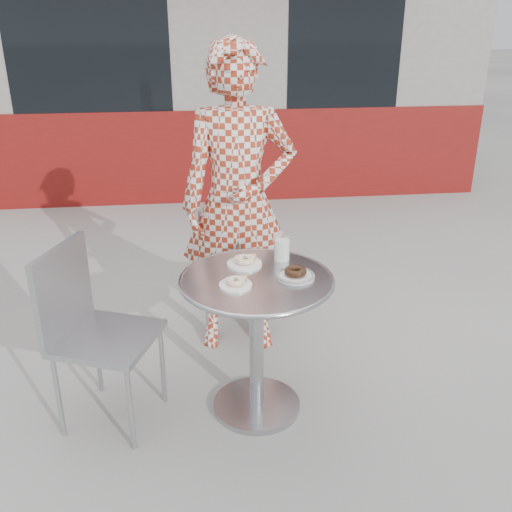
{
  "coord_description": "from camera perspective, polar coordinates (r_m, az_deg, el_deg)",
  "views": [
    {
      "loc": [
        -0.27,
        -2.51,
        1.95
      ],
      "look_at": [
        0.04,
        0.06,
        0.84
      ],
      "focal_mm": 40.0,
      "sensor_mm": 36.0,
      "label": 1
    }
  ],
  "objects": [
    {
      "name": "chair_far",
      "position": [
        3.77,
        -1.88,
        -3.31
      ],
      "size": [
        0.49,
        0.49,
        0.87
      ],
      "rotation": [
        0.0,
        0.0,
        2.94
      ],
      "color": "#A1A3A8",
      "rests_on": "ground"
    },
    {
      "name": "storefront",
      "position": [
        8.09,
        -5.3,
        19.85
      ],
      "size": [
        6.02,
        4.55,
        3.0
      ],
      "color": "gray",
      "rests_on": "ground"
    },
    {
      "name": "plate_far",
      "position": [
        2.89,
        -1.11,
        -0.54
      ],
      "size": [
        0.18,
        0.18,
        0.05
      ],
      "rotation": [
        0.0,
        0.0,
        0.2
      ],
      "color": "white",
      "rests_on": "bistro_table"
    },
    {
      "name": "ground",
      "position": [
        3.19,
        -0.59,
        -14.44
      ],
      "size": [
        60.0,
        60.0,
        0.0
      ],
      "primitive_type": "plane",
      "color": "#A09E98",
      "rests_on": "ground"
    },
    {
      "name": "plate_near",
      "position": [
        2.67,
        -2.01,
        -2.67
      ],
      "size": [
        0.16,
        0.16,
        0.04
      ],
      "rotation": [
        0.0,
        0.0,
        0.15
      ],
      "color": "white",
      "rests_on": "bistro_table"
    },
    {
      "name": "chair_left",
      "position": [
        3.02,
        -14.49,
        -10.97
      ],
      "size": [
        0.58,
        0.58,
        0.94
      ],
      "rotation": [
        0.0,
        0.0,
        1.2
      ],
      "color": "#A1A3A8",
      "rests_on": "ground"
    },
    {
      "name": "bistro_table",
      "position": [
        2.84,
        0.07,
        -5.61
      ],
      "size": [
        0.76,
        0.76,
        0.77
      ],
      "rotation": [
        0.0,
        0.0,
        -0.2
      ],
      "color": "silver",
      "rests_on": "ground"
    },
    {
      "name": "seated_person",
      "position": [
        3.35,
        -1.78,
        5.31
      ],
      "size": [
        0.7,
        0.48,
        1.84
      ],
      "primitive_type": "imported",
      "rotation": [
        0.0,
        0.0,
        -0.06
      ],
      "color": "maroon",
      "rests_on": "ground"
    },
    {
      "name": "milk_cup",
      "position": [
        2.93,
        2.6,
        0.71
      ],
      "size": [
        0.08,
        0.08,
        0.13
      ],
      "rotation": [
        0.0,
        0.0,
        -0.09
      ],
      "color": "white",
      "rests_on": "bistro_table"
    },
    {
      "name": "plate_checker",
      "position": [
        2.76,
        3.96,
        -1.84
      ],
      "size": [
        0.19,
        0.19,
        0.05
      ],
      "rotation": [
        0.0,
        0.0,
        0.23
      ],
      "color": "white",
      "rests_on": "bistro_table"
    }
  ]
}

